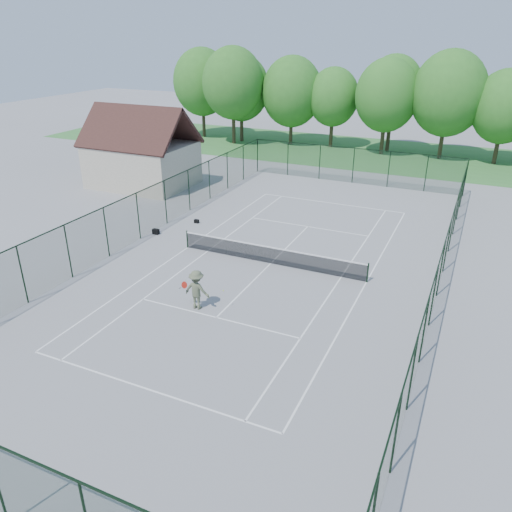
# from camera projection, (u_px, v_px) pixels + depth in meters

# --- Properties ---
(ground) EXTENTS (140.00, 140.00, 0.00)m
(ground) POSITION_uv_depth(u_px,v_px,m) (271.00, 264.00, 28.31)
(ground) COLOR gray
(ground) RESTS_ON ground
(grass_far) EXTENTS (80.00, 16.00, 0.01)m
(grass_far) POSITION_uv_depth(u_px,v_px,m) (381.00, 154.00, 53.13)
(grass_far) COLOR #3E813A
(grass_far) RESTS_ON ground
(court_lines) EXTENTS (11.05, 23.85, 0.01)m
(court_lines) POSITION_uv_depth(u_px,v_px,m) (271.00, 263.00, 28.31)
(court_lines) COLOR white
(court_lines) RESTS_ON ground
(tennis_net) EXTENTS (11.08, 0.08, 1.10)m
(tennis_net) POSITION_uv_depth(u_px,v_px,m) (271.00, 254.00, 28.07)
(tennis_net) COLOR black
(tennis_net) RESTS_ON ground
(fence_enclosure) EXTENTS (18.05, 36.05, 3.02)m
(fence_enclosure) POSITION_uv_depth(u_px,v_px,m) (271.00, 238.00, 27.66)
(fence_enclosure) COLOR #1A3622
(fence_enclosure) RESTS_ON ground
(utility_building) EXTENTS (8.60, 6.27, 6.63)m
(utility_building) POSITION_uv_depth(u_px,v_px,m) (141.00, 148.00, 41.34)
(utility_building) COLOR beige
(utility_building) RESTS_ON ground
(tree_line_far) EXTENTS (39.40, 6.40, 9.70)m
(tree_line_far) POSITION_uv_depth(u_px,v_px,m) (387.00, 95.00, 50.64)
(tree_line_far) COLOR #403422
(tree_line_far) RESTS_ON ground
(sports_bag_a) EXTENTS (0.43, 0.26, 0.34)m
(sports_bag_a) POSITION_uv_depth(u_px,v_px,m) (156.00, 232.00, 32.31)
(sports_bag_a) COLOR black
(sports_bag_a) RESTS_ON ground
(sports_bag_b) EXTENTS (0.33, 0.22, 0.25)m
(sports_bag_b) POSITION_uv_depth(u_px,v_px,m) (197.00, 221.00, 34.18)
(sports_bag_b) COLOR black
(sports_bag_b) RESTS_ON ground
(tennis_player) EXTENTS (2.11, 0.85, 1.95)m
(tennis_player) POSITION_uv_depth(u_px,v_px,m) (197.00, 290.00, 23.42)
(tennis_player) COLOR #586044
(tennis_player) RESTS_ON ground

